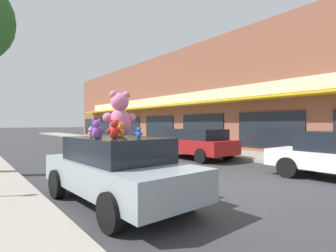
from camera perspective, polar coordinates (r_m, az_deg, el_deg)
The scene contains 14 objects.
ground_plane at distance 7.68m, azimuth 13.20°, elevation -12.60°, with size 260.00×260.00×0.00m, color #333335.
sidewalk_far at distance 12.79m, azimuth 30.33°, elevation -7.05°, with size 3.03×90.00×0.15m.
storefront_row at distance 24.51m, azimuth 12.06°, elevation 5.29°, with size 11.89×41.28×7.59m.
plush_art_car at distance 5.88m, azimuth -11.08°, elevation -9.01°, with size 2.05×4.27×1.44m.
teddy_bear_giant at distance 5.89m, azimuth -10.47°, elevation 2.37°, with size 0.77×0.53×1.02m.
teddy_bear_cream at distance 5.60m, azimuth -16.42°, elevation -1.38°, with size 0.16×0.17×0.24m.
teddy_bear_purple at distance 5.26m, azimuth -15.31°, elevation -0.73°, with size 0.29×0.22×0.39m.
teddy_bear_teal at distance 6.95m, azimuth -10.40°, elevation -0.53°, with size 0.21×0.27×0.36m.
teddy_bear_blue at distance 5.33m, azimuth -6.36°, elevation -1.51°, with size 0.17×0.13×0.23m.
teddy_bear_orange at distance 5.61m, azimuth -10.10°, elevation -0.95°, with size 0.23×0.21×0.32m.
teddy_bear_brown at distance 6.61m, azimuth -14.51°, elevation -1.19°, with size 0.13×0.16×0.21m.
teddy_bear_red at distance 5.17m, azimuth -11.62°, elevation -0.74°, with size 0.29×0.20×0.38m.
teddy_bear_green at distance 6.32m, azimuth -15.06°, elevation -0.55°, with size 0.26×0.25×0.38m.
parked_car_far_center at distance 13.06m, azimuth 5.96°, elevation -3.55°, with size 1.99×4.13×1.48m.
Camera 1 is at (-5.83, -4.69, 1.74)m, focal length 28.00 mm.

